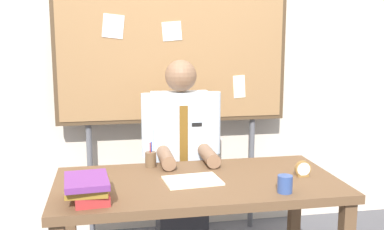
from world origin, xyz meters
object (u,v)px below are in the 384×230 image
open_notebook (192,181)px  bulletin_board (173,59)px  pen_holder (151,159)px  desk_clock (303,170)px  coffee_mug (285,184)px  book_stack (89,188)px  person (181,167)px  desk (198,195)px

open_notebook → bulletin_board: bearing=88.0°
bulletin_board → pen_holder: (-0.24, -0.63, -0.59)m
desk_clock → coffee_mug: (-0.21, -0.24, 0.00)m
book_stack → open_notebook: size_ratio=0.98×
person → coffee_mug: person is taller
open_notebook → pen_holder: pen_holder is taller
bulletin_board → desk_clock: bulletin_board is taller
bulletin_board → pen_holder: bulletin_board is taller
person → open_notebook: bearing=-93.3°
bulletin_board → book_stack: (-0.60, -1.18, -0.57)m
book_stack → coffee_mug: bearing=-3.3°
person → open_notebook: (-0.03, -0.60, 0.10)m
pen_holder → book_stack: bearing=-123.5°
person → pen_holder: bearing=-132.1°
person → open_notebook: size_ratio=4.50×
desk → book_stack: bearing=-159.1°
desk → coffee_mug: size_ratio=17.39×
bulletin_board → pen_holder: size_ratio=11.99×
bulletin_board → coffee_mug: bearing=-71.5°
book_stack → pen_holder: 0.66m
book_stack → desk: bearing=20.9°
person → book_stack: person is taller
open_notebook → pen_holder: bearing=121.1°
book_stack → coffee_mug: 1.02m
bulletin_board → coffee_mug: size_ratio=20.50×
desk → open_notebook: size_ratio=5.19×
coffee_mug → open_notebook: bearing=149.1°
pen_holder → open_notebook: bearing=-58.9°
pen_holder → desk: bearing=-53.1°
open_notebook → pen_holder: 0.40m
person → book_stack: bearing=-126.6°
person → bulletin_board: size_ratio=0.73×
desk_clock → bulletin_board: bearing=122.0°
person → desk: bearing=-90.0°
person → bulletin_board: bearing=90.0°
desk → bulletin_board: (-0.00, 0.95, 0.73)m
bulletin_board → book_stack: bearing=-117.2°
desk → desk_clock: (0.62, -0.05, 0.13)m
pen_holder → coffee_mug: bearing=-43.0°
desk → open_notebook: bearing=-150.0°
desk_clock → person: bearing=134.5°
person → bulletin_board: 0.82m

